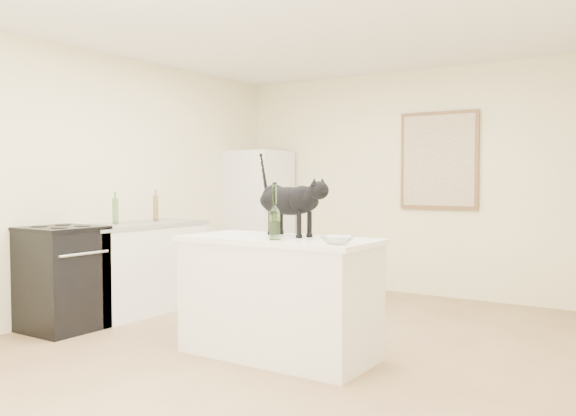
{
  "coord_description": "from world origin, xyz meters",
  "views": [
    {
      "loc": [
        2.65,
        -3.94,
        1.33
      ],
      "look_at": [
        0.15,
        -0.15,
        1.12
      ],
      "focal_mm": 37.82,
      "sensor_mm": 36.0,
      "label": 1
    }
  ],
  "objects_px": {
    "black_cat": "(289,205)",
    "glass_bowl": "(337,240)",
    "fridge": "(259,217)",
    "wine_bottle": "(275,215)",
    "stove": "(62,280)"
  },
  "relations": [
    {
      "from": "glass_bowl",
      "to": "black_cat",
      "type": "bearing_deg",
      "value": 151.71
    },
    {
      "from": "black_cat",
      "to": "wine_bottle",
      "type": "distance_m",
      "value": 0.32
    },
    {
      "from": "black_cat",
      "to": "wine_bottle",
      "type": "height_order",
      "value": "black_cat"
    },
    {
      "from": "fridge",
      "to": "wine_bottle",
      "type": "bearing_deg",
      "value": -51.92
    },
    {
      "from": "fridge",
      "to": "glass_bowl",
      "type": "bearing_deg",
      "value": -45.91
    },
    {
      "from": "fridge",
      "to": "wine_bottle",
      "type": "distance_m",
      "value": 3.46
    },
    {
      "from": "fridge",
      "to": "wine_bottle",
      "type": "height_order",
      "value": "fridge"
    },
    {
      "from": "stove",
      "to": "glass_bowl",
      "type": "distance_m",
      "value": 2.7
    },
    {
      "from": "stove",
      "to": "black_cat",
      "type": "bearing_deg",
      "value": 14.72
    },
    {
      "from": "black_cat",
      "to": "glass_bowl",
      "type": "xyz_separation_m",
      "value": [
        0.6,
        -0.33,
        -0.21
      ]
    },
    {
      "from": "wine_bottle",
      "to": "glass_bowl",
      "type": "distance_m",
      "value": 0.55
    },
    {
      "from": "glass_bowl",
      "to": "fridge",
      "type": "bearing_deg",
      "value": 134.09
    },
    {
      "from": "stove",
      "to": "wine_bottle",
      "type": "height_order",
      "value": "wine_bottle"
    },
    {
      "from": "glass_bowl",
      "to": "wine_bottle",
      "type": "bearing_deg",
      "value": 177.58
    },
    {
      "from": "fridge",
      "to": "glass_bowl",
      "type": "xyz_separation_m",
      "value": [
        2.65,
        -2.74,
        0.08
      ]
    }
  ]
}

